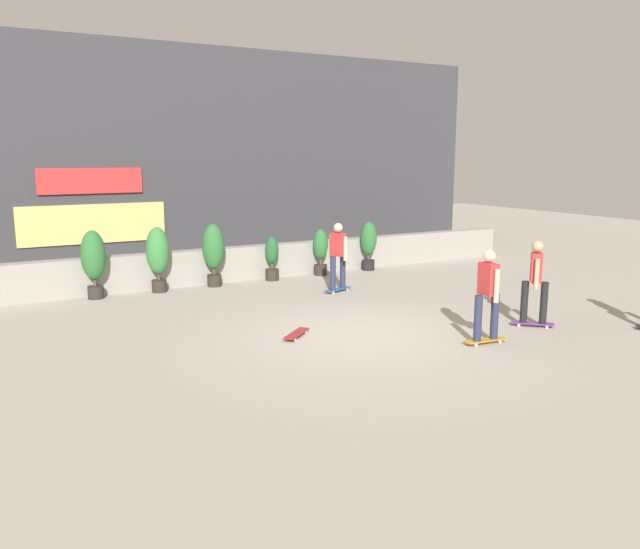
{
  "coord_description": "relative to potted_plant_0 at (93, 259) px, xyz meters",
  "views": [
    {
      "loc": [
        -6.15,
        -9.52,
        3.3
      ],
      "look_at": [
        0.0,
        1.5,
        0.9
      ],
      "focal_mm": 35.3,
      "sensor_mm": 36.0,
      "label": 1
    }
  ],
  "objects": [
    {
      "name": "ground_plane",
      "position": [
        3.75,
        -5.55,
        -0.94
      ],
      "size": [
        48.0,
        48.0,
        0.0
      ],
      "primitive_type": "plane",
      "color": "#A8A093"
    },
    {
      "name": "potted_plant_4",
      "position": [
        6.02,
        0.0,
        -0.22
      ],
      "size": [
        0.41,
        0.41,
        1.3
      ],
      "color": "#2D2823",
      "rests_on": "ground"
    },
    {
      "name": "skater_foreground",
      "position": [
        5.32,
        -2.11,
        -0.0
      ],
      "size": [
        0.82,
        0.54,
        1.7
      ],
      "color": "#266699",
      "rests_on": "ground"
    },
    {
      "name": "skateboard_near_camera",
      "position": [
        2.67,
        -5.09,
        -0.88
      ],
      "size": [
        0.74,
        0.67,
        0.08
      ],
      "color": "maroon",
      "rests_on": "ground"
    },
    {
      "name": "potted_plant_5",
      "position": [
        7.62,
        0.0,
        -0.13
      ],
      "size": [
        0.47,
        0.47,
        1.42
      ],
      "color": "black",
      "rests_on": "ground"
    },
    {
      "name": "potted_plant_1",
      "position": [
        1.49,
        0.0,
        -0.01
      ],
      "size": [
        0.56,
        0.56,
        1.6
      ],
      "color": "#2D2823",
      "rests_on": "ground"
    },
    {
      "name": "skater_mid_plaza",
      "position": [
        7.03,
        -6.71,
        -0.0
      ],
      "size": [
        0.71,
        0.7,
        1.7
      ],
      "color": "#72338C",
      "rests_on": "ground"
    },
    {
      "name": "potted_plant_3",
      "position": [
        4.53,
        0.0,
        -0.32
      ],
      "size": [
        0.36,
        0.36,
        1.18
      ],
      "color": "#2D2823",
      "rests_on": "ground"
    },
    {
      "name": "planter_wall",
      "position": [
        3.75,
        0.45,
        -0.49
      ],
      "size": [
        18.0,
        0.4,
        0.9
      ],
      "primitive_type": "cube",
      "color": "gray",
      "rests_on": "ground"
    },
    {
      "name": "potted_plant_0",
      "position": [
        0.0,
        0.0,
        0.0
      ],
      "size": [
        0.57,
        0.57,
        1.61
      ],
      "color": "#2D2823",
      "rests_on": "ground"
    },
    {
      "name": "potted_plant_2",
      "position": [
        2.91,
        0.0,
        -0.0
      ],
      "size": [
        0.56,
        0.56,
        1.6
      ],
      "color": "#2D2823",
      "rests_on": "ground"
    },
    {
      "name": "building_backdrop",
      "position": [
        3.74,
        4.45,
        2.3
      ],
      "size": [
        20.0,
        2.08,
        6.5
      ],
      "color": "#38383D",
      "rests_on": "ground"
    },
    {
      "name": "skater_far_left",
      "position": [
        5.41,
        -7.11,
        -0.0
      ],
      "size": [
        0.82,
        0.56,
        1.7
      ],
      "color": "#BF8C26",
      "rests_on": "ground"
    }
  ]
}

